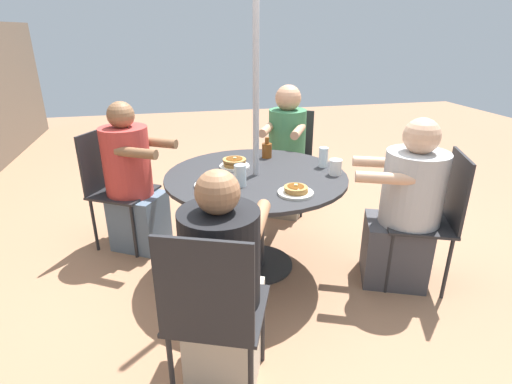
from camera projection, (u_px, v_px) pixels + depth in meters
ground_plane at (256, 265)px, 2.93m from camera, size 12.00×12.00×0.00m
patio_table at (256, 194)px, 2.72m from camera, size 1.22×1.22×0.71m
umbrella_pole at (256, 101)px, 2.48m from camera, size 0.04×0.04×2.39m
patio_chair_north at (434, 213)px, 2.56m from camera, size 0.54×0.54×0.91m
diner_north at (405, 212)px, 2.59m from camera, size 0.54×0.62×1.12m
patio_chair_east at (290, 154)px, 3.77m from camera, size 0.56×0.56×0.91m
diner_east at (286, 156)px, 3.60m from camera, size 0.59×0.52×1.17m
patio_chair_south at (113, 182)px, 3.07m from camera, size 0.57×0.57×0.91m
diner_south at (133, 184)px, 3.02m from camera, size 0.53×0.58×1.14m
patio_chair_west at (213, 308)px, 1.68m from camera, size 0.54×0.54×0.91m
diner_west at (223, 289)px, 1.85m from camera, size 0.59×0.50×1.08m
pancake_plate_a at (296, 191)px, 2.34m from camera, size 0.21×0.21×0.06m
pancake_plate_b at (234, 164)px, 2.79m from camera, size 0.21×0.21×0.08m
pancake_plate_c at (211, 183)px, 2.45m from camera, size 0.21×0.21×0.06m
syrup_bottle at (267, 150)px, 3.00m from camera, size 0.10×0.07×0.15m
coffee_cup at (335, 167)px, 2.65m from camera, size 0.08×0.08×0.10m
drinking_glass_a at (240, 175)px, 2.45m from camera, size 0.08×0.08×0.14m
drinking_glass_b at (323, 157)px, 2.79m from camera, size 0.06×0.06×0.14m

